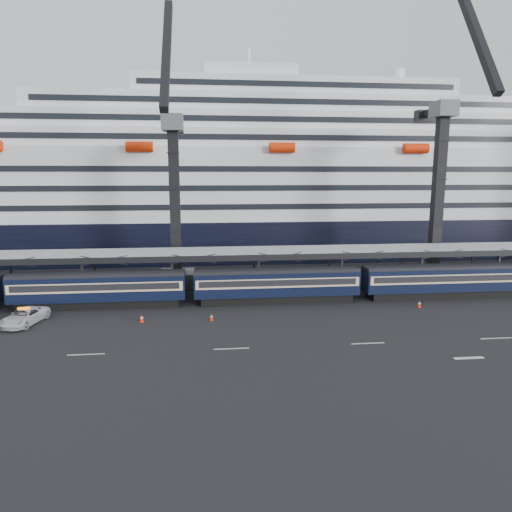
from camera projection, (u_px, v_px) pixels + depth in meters
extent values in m
plane|color=black|center=(374.00, 328.00, 44.16)|extent=(260.00, 260.00, 0.00)
cube|color=beige|center=(86.00, 354.00, 37.56)|extent=(3.00, 0.15, 0.02)
cube|color=beige|center=(231.00, 349.00, 38.80)|extent=(3.00, 0.15, 0.02)
cube|color=beige|center=(368.00, 343.00, 40.03)|extent=(3.00, 0.15, 0.02)
cube|color=beige|center=(496.00, 338.00, 41.27)|extent=(3.00, 0.15, 0.02)
cube|color=beige|center=(469.00, 358.00, 36.84)|extent=(2.50, 0.40, 0.02)
cube|color=black|center=(100.00, 303.00, 50.98)|extent=(17.48, 2.40, 0.90)
cube|color=black|center=(99.00, 287.00, 50.67)|extent=(19.00, 2.80, 2.70)
cube|color=beige|center=(99.00, 285.00, 50.61)|extent=(18.62, 2.92, 1.05)
cube|color=black|center=(99.00, 284.00, 50.61)|extent=(17.86, 2.98, 0.70)
cube|color=black|center=(98.00, 274.00, 50.40)|extent=(19.00, 2.50, 0.35)
cube|color=black|center=(277.00, 298.00, 53.04)|extent=(17.48, 2.40, 0.90)
cube|color=black|center=(277.00, 283.00, 52.73)|extent=(19.00, 2.80, 2.70)
cube|color=beige|center=(277.00, 280.00, 52.67)|extent=(18.62, 2.92, 1.05)
cube|color=black|center=(277.00, 280.00, 52.67)|extent=(17.86, 2.98, 0.70)
cube|color=black|center=(277.00, 270.00, 52.46)|extent=(19.00, 2.50, 0.35)
cube|color=black|center=(440.00, 293.00, 55.10)|extent=(17.48, 2.40, 0.90)
cube|color=black|center=(441.00, 279.00, 54.79)|extent=(19.00, 2.80, 2.70)
cube|color=beige|center=(441.00, 277.00, 54.73)|extent=(18.62, 2.92, 1.05)
cube|color=black|center=(441.00, 276.00, 54.73)|extent=(17.86, 2.98, 0.70)
cube|color=black|center=(442.00, 267.00, 54.52)|extent=(19.00, 2.50, 0.35)
cube|color=#919399|center=(336.00, 249.00, 56.91)|extent=(130.00, 6.00, 0.25)
cube|color=black|center=(342.00, 256.00, 54.03)|extent=(130.00, 0.25, 0.70)
cube|color=black|center=(329.00, 248.00, 59.90)|extent=(130.00, 0.25, 0.70)
cube|color=black|center=(11.00, 273.00, 56.01)|extent=(0.25, 0.25, 5.40)
cube|color=black|center=(83.00, 281.00, 51.56)|extent=(0.25, 0.25, 5.40)
cube|color=black|center=(95.00, 271.00, 57.04)|extent=(0.25, 0.25, 5.40)
cube|color=black|center=(173.00, 279.00, 52.59)|extent=(0.25, 0.25, 5.40)
cube|color=black|center=(176.00, 269.00, 58.07)|extent=(0.25, 0.25, 5.40)
cube|color=black|center=(259.00, 277.00, 53.62)|extent=(0.25, 0.25, 5.40)
cube|color=black|center=(254.00, 268.00, 59.10)|extent=(0.25, 0.25, 5.40)
cube|color=black|center=(341.00, 275.00, 54.65)|extent=(0.25, 0.25, 5.40)
cube|color=black|center=(329.00, 266.00, 60.13)|extent=(0.25, 0.25, 5.40)
cube|color=black|center=(421.00, 274.00, 55.68)|extent=(0.25, 0.25, 5.40)
cube|color=black|center=(402.00, 265.00, 61.16)|extent=(0.25, 0.25, 5.40)
cube|color=black|center=(498.00, 272.00, 56.71)|extent=(0.25, 0.25, 5.40)
cube|color=black|center=(472.00, 263.00, 62.19)|extent=(0.25, 0.25, 5.40)
cube|color=black|center=(290.00, 233.00, 88.57)|extent=(200.00, 28.00, 7.00)
cube|color=silver|center=(291.00, 183.00, 86.90)|extent=(190.00, 26.88, 12.00)
cube|color=silver|center=(291.00, 143.00, 85.58)|extent=(160.00, 24.64, 3.00)
cube|color=black|center=(305.00, 138.00, 73.47)|extent=(153.60, 0.12, 0.90)
cube|color=silver|center=(291.00, 126.00, 85.05)|extent=(124.00, 21.84, 3.00)
cube|color=black|center=(303.00, 119.00, 74.31)|extent=(119.04, 0.12, 0.90)
cube|color=silver|center=(292.00, 110.00, 84.52)|extent=(90.00, 19.04, 3.00)
cube|color=black|center=(302.00, 101.00, 75.15)|extent=(86.40, 0.12, 0.90)
cube|color=silver|center=(292.00, 93.00, 83.99)|extent=(56.00, 16.24, 3.00)
cube|color=black|center=(301.00, 84.00, 75.99)|extent=(53.76, 0.12, 0.90)
cube|color=silver|center=(249.00, 77.00, 82.73)|extent=(16.00, 12.00, 2.50)
cylinder|color=silver|center=(397.00, 78.00, 85.52)|extent=(2.80, 2.80, 3.00)
cylinder|color=red|center=(139.00, 147.00, 69.45)|extent=(4.00, 1.60, 1.60)
cylinder|color=red|center=(282.00, 148.00, 71.72)|extent=(4.00, 1.60, 1.60)
cylinder|color=red|center=(416.00, 148.00, 73.99)|extent=(4.00, 1.60, 1.60)
cube|color=#4F5357|center=(177.00, 279.00, 60.52)|extent=(4.50, 4.50, 2.00)
cube|color=black|center=(175.00, 203.00, 58.76)|extent=(1.30, 1.30, 18.00)
cube|color=#4F5357|center=(172.00, 123.00, 57.00)|extent=(2.60, 3.20, 2.00)
cube|color=black|center=(166.00, 52.00, 50.12)|extent=(0.90, 12.26, 14.37)
cube|color=black|center=(174.00, 125.00, 59.46)|extent=(0.90, 5.04, 0.90)
cube|color=black|center=(175.00, 128.00, 61.97)|extent=(2.20, 1.60, 1.60)
cube|color=#4F5357|center=(432.00, 274.00, 63.15)|extent=(4.50, 4.50, 2.00)
cube|color=black|center=(438.00, 194.00, 61.21)|extent=(1.30, 1.30, 20.00)
cube|color=#4F5357|center=(444.00, 109.00, 59.27)|extent=(2.60, 3.20, 2.00)
cube|color=black|center=(474.00, 28.00, 52.21)|extent=(0.90, 12.21, 16.90)
cube|color=black|center=(433.00, 112.00, 62.01)|extent=(0.90, 5.60, 0.90)
cube|color=black|center=(424.00, 116.00, 64.79)|extent=(2.20, 1.60, 1.60)
imported|color=silver|center=(25.00, 317.00, 45.09)|extent=(3.76, 6.00, 1.55)
cube|color=red|center=(142.00, 322.00, 45.83)|extent=(0.42, 0.42, 0.04)
cone|color=red|center=(142.00, 318.00, 45.75)|extent=(0.35, 0.35, 0.80)
cylinder|color=white|center=(142.00, 318.00, 45.75)|extent=(0.30, 0.30, 0.13)
cube|color=red|center=(211.00, 320.00, 46.39)|extent=(0.37, 0.37, 0.04)
cone|color=red|center=(211.00, 317.00, 46.32)|extent=(0.31, 0.31, 0.70)
cylinder|color=white|center=(211.00, 317.00, 46.32)|extent=(0.26, 0.26, 0.12)
cube|color=red|center=(419.00, 307.00, 50.98)|extent=(0.41, 0.41, 0.04)
cone|color=red|center=(419.00, 303.00, 50.91)|extent=(0.35, 0.35, 0.78)
cylinder|color=white|center=(419.00, 303.00, 50.91)|extent=(0.29, 0.29, 0.13)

